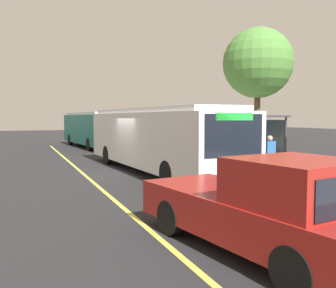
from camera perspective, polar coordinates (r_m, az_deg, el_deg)
The scene contains 11 objects.
ground_plane at distance 17.41m, azimuth -5.54°, elevation -4.31°, with size 120.00×120.00×0.00m, color #232326.
sidewalk_curb at distance 19.94m, azimuth 11.24°, elevation -3.08°, with size 44.00×6.40×0.15m, color #B7B2A8.
lane_stripe_center at distance 16.92m, azimuth -12.72°, elevation -4.62°, with size 36.00×0.14×0.01m, color #E0D64C.
transit_bus_main at distance 17.22m, azimuth -2.02°, elevation 1.03°, with size 12.59×3.34×2.95m.
transit_bus_second at distance 32.25m, azimuth -11.54°, elevation 2.39°, with size 10.96×3.46×2.95m.
pickup_truck at distance 7.21m, azimuth 14.63°, elevation -9.58°, with size 5.66×2.86×1.85m.
bus_shelter at distance 18.04m, azimuth 13.42°, elevation 2.01°, with size 2.90×1.60×2.48m.
waiting_bench at distance 17.87m, azimuth 13.72°, elevation -2.14°, with size 1.60×0.48×0.95m.
route_sign_post at distance 14.98m, azimuth 11.79°, elevation 1.78°, with size 0.44×0.08×2.80m.
pedestrian_commuter at distance 15.02m, azimuth 15.33°, elevation -1.48°, with size 0.24×0.40×1.69m.
street_tree_near_shelter at distance 22.95m, azimuth 13.63°, elevation 11.94°, with size 4.12×4.12×7.65m.
Camera 1 is at (16.50, -4.91, 2.55)m, focal length 39.70 mm.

